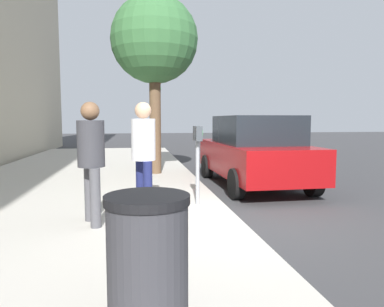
{
  "coord_description": "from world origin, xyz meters",
  "views": [
    {
      "loc": [
        -5.61,
        1.58,
        1.67
      ],
      "look_at": [
        0.73,
        0.57,
        1.06
      ],
      "focal_mm": 33.09,
      "sensor_mm": 36.0,
      "label": 1
    }
  ],
  "objects_px": {
    "parked_sedan_near": "(254,151)",
    "traffic_signal": "(155,99)",
    "parking_meter": "(198,148)",
    "pedestrian_bystander": "(91,153)",
    "street_tree": "(154,41)",
    "pedestrian_at_meter": "(143,147)",
    "trash_bin": "(148,266)"
  },
  "relations": [
    {
      "from": "parked_sedan_near",
      "to": "street_tree",
      "type": "height_order",
      "value": "street_tree"
    },
    {
      "from": "pedestrian_bystander",
      "to": "pedestrian_at_meter",
      "type": "bearing_deg",
      "value": 20.01
    },
    {
      "from": "street_tree",
      "to": "traffic_signal",
      "type": "xyz_separation_m",
      "value": [
        5.75,
        -0.32,
        -1.27
      ]
    },
    {
      "from": "street_tree",
      "to": "trash_bin",
      "type": "xyz_separation_m",
      "value": [
        -7.71,
        0.49,
        -3.19
      ]
    },
    {
      "from": "pedestrian_bystander",
      "to": "parked_sedan_near",
      "type": "bearing_deg",
      "value": 23.55
    },
    {
      "from": "parking_meter",
      "to": "pedestrian_bystander",
      "type": "xyz_separation_m",
      "value": [
        -0.95,
        1.73,
        0.03
      ]
    },
    {
      "from": "parking_meter",
      "to": "pedestrian_bystander",
      "type": "relative_size",
      "value": 0.79
    },
    {
      "from": "parking_meter",
      "to": "pedestrian_bystander",
      "type": "distance_m",
      "value": 1.97
    },
    {
      "from": "pedestrian_bystander",
      "to": "street_tree",
      "type": "height_order",
      "value": "street_tree"
    },
    {
      "from": "parking_meter",
      "to": "street_tree",
      "type": "relative_size",
      "value": 0.28
    },
    {
      "from": "parking_meter",
      "to": "pedestrian_bystander",
      "type": "bearing_deg",
      "value": 118.9
    },
    {
      "from": "street_tree",
      "to": "trash_bin",
      "type": "distance_m",
      "value": 8.36
    },
    {
      "from": "parking_meter",
      "to": "trash_bin",
      "type": "height_order",
      "value": "parking_meter"
    },
    {
      "from": "street_tree",
      "to": "parking_meter",
      "type": "bearing_deg",
      "value": -172.24
    },
    {
      "from": "pedestrian_at_meter",
      "to": "pedestrian_bystander",
      "type": "bearing_deg",
      "value": -157.94
    },
    {
      "from": "pedestrian_bystander",
      "to": "trash_bin",
      "type": "xyz_separation_m",
      "value": [
        -2.85,
        -0.71,
        -0.54
      ]
    },
    {
      "from": "parked_sedan_near",
      "to": "street_tree",
      "type": "relative_size",
      "value": 0.89
    },
    {
      "from": "parked_sedan_near",
      "to": "traffic_signal",
      "type": "bearing_deg",
      "value": 15.6
    },
    {
      "from": "street_tree",
      "to": "traffic_signal",
      "type": "relative_size",
      "value": 1.38
    },
    {
      "from": "pedestrian_at_meter",
      "to": "street_tree",
      "type": "height_order",
      "value": "street_tree"
    },
    {
      "from": "parked_sedan_near",
      "to": "street_tree",
      "type": "distance_m",
      "value": 4.12
    },
    {
      "from": "street_tree",
      "to": "trash_bin",
      "type": "bearing_deg",
      "value": 176.38
    },
    {
      "from": "trash_bin",
      "to": "pedestrian_bystander",
      "type": "bearing_deg",
      "value": 13.89
    },
    {
      "from": "parking_meter",
      "to": "pedestrian_at_meter",
      "type": "distance_m",
      "value": 1.03
    },
    {
      "from": "parked_sedan_near",
      "to": "traffic_signal",
      "type": "xyz_separation_m",
      "value": [
        7.36,
        2.06,
        1.68
      ]
    },
    {
      "from": "pedestrian_at_meter",
      "to": "pedestrian_bystander",
      "type": "relative_size",
      "value": 1.02
    },
    {
      "from": "parked_sedan_near",
      "to": "street_tree",
      "type": "bearing_deg",
      "value": 55.74
    },
    {
      "from": "parking_meter",
      "to": "pedestrian_bystander",
      "type": "height_order",
      "value": "pedestrian_bystander"
    },
    {
      "from": "parked_sedan_near",
      "to": "traffic_signal",
      "type": "height_order",
      "value": "traffic_signal"
    },
    {
      "from": "parking_meter",
      "to": "pedestrian_at_meter",
      "type": "bearing_deg",
      "value": 109.51
    },
    {
      "from": "parked_sedan_near",
      "to": "traffic_signal",
      "type": "distance_m",
      "value": 7.83
    },
    {
      "from": "pedestrian_at_meter",
      "to": "traffic_signal",
      "type": "height_order",
      "value": "traffic_signal"
    }
  ]
}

